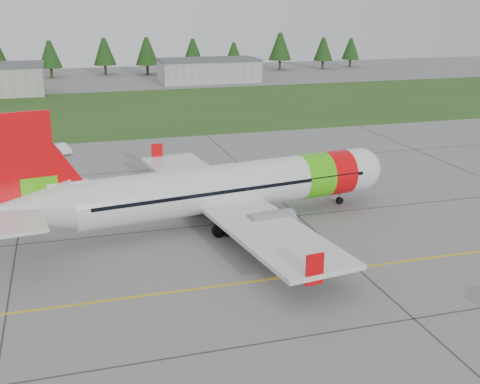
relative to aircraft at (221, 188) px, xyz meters
name	(u,v)px	position (x,y,z in m)	size (l,w,h in m)	color
ground	(265,343)	(-2.65, -20.28, -3.29)	(320.00, 320.00, 0.00)	gray
aircraft	(221,188)	(0.00, 0.00, 0.00)	(37.57, 34.96, 11.42)	silver
service_van	(61,139)	(-13.70, 31.27, -1.32)	(1.37, 1.30, 3.94)	white
grass_strip	(123,111)	(-2.65, 61.72, -3.28)	(320.00, 50.00, 0.03)	#30561E
taxi_guideline	(229,284)	(-2.65, -12.28, -3.28)	(120.00, 0.25, 0.02)	gold
hangar_east	(209,71)	(22.35, 97.72, -0.69)	(24.00, 12.00, 5.20)	#A8A8A3
treeline	(100,57)	(-2.65, 117.72, 1.71)	(160.00, 8.00, 10.00)	#1C3F14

